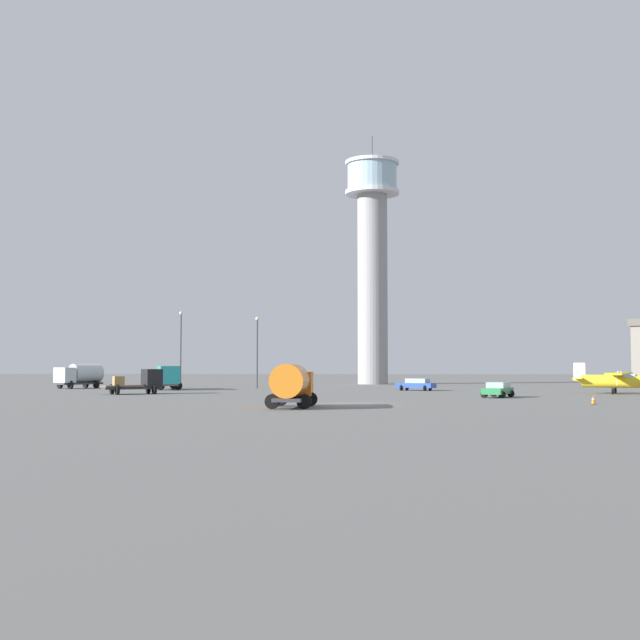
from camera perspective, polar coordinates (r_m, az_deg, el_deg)
ground_plane at (r=62.25m, az=2.58°, el=-5.80°), size 400.00×400.00×0.00m
control_tower at (r=127.43m, az=3.63°, el=4.74°), size 8.26×8.26×38.27m
airplane_yellow at (r=88.48m, az=19.65°, el=-3.87°), size 8.21×10.36×3.14m
truck_fuel_tanker_silver at (r=107.54m, az=-16.20°, el=-3.65°), size 5.35×6.00×3.04m
truck_flatbed_black at (r=85.34m, az=-12.25°, el=-4.19°), size 6.07×4.97×2.50m
truck_box_teal at (r=99.71m, az=-10.45°, el=-3.83°), size 4.52×7.41×2.79m
truck_fuel_tanker_orange at (r=56.61m, az=-1.98°, el=-4.40°), size 3.26×6.40×2.99m
car_green at (r=76.23m, az=12.15°, el=-4.68°), size 3.44×4.82×1.37m
car_blue at (r=95.22m, az=6.65°, el=-4.40°), size 4.67×3.50×1.37m
light_post_east at (r=104.28m, az=-4.35°, el=-1.79°), size 0.44×0.44×8.96m
light_post_north at (r=109.71m, az=-9.57°, el=-1.55°), size 0.44×0.44×9.93m
traffic_cone_near_left at (r=64.99m, az=18.30°, el=-5.24°), size 0.36×0.36×0.67m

